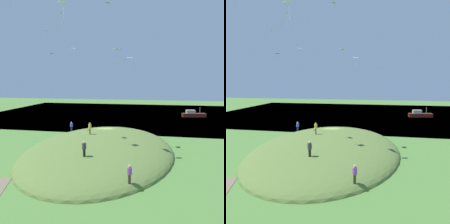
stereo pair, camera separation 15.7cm
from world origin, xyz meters
TOP-DOWN VIEW (x-y plane):
  - ground_plane at (0.00, 0.00)m, footprint 160.00×160.00m
  - lake_water at (-31.09, 0.00)m, footprint 54.95×80.00m
  - grass_hill at (7.38, 0.95)m, footprint 29.34×19.94m
  - boat_on_lake at (-28.07, 17.66)m, footprint 2.80×6.35m
  - person_watching_kites at (6.02, -0.97)m, footprint 0.58×0.58m
  - person_with_child at (-0.13, -6.09)m, footprint 0.67×0.67m
  - person_on_hilltop at (18.62, 6.36)m, footprint 0.56×0.56m
  - person_walking_path at (15.19, 1.06)m, footprint 0.64×0.64m
  - kite_0 at (-2.30, -6.21)m, footprint 0.93×0.83m
  - kite_1 at (-4.81, -12.60)m, footprint 0.74×0.69m
  - kite_2 at (-5.09, -11.69)m, footprint 1.36×1.36m
  - kite_4 at (11.57, -2.48)m, footprint 1.05×0.99m
  - kite_5 at (-3.68, -0.43)m, footprint 1.22×0.92m
  - kite_6 at (9.60, 5.19)m, footprint 0.61×0.77m
  - kite_7 at (9.63, 3.61)m, footprint 1.20×1.13m
  - kite_8 at (8.71, -3.99)m, footprint 0.94×0.89m
  - mooring_post at (-3.88, 5.79)m, footprint 0.14×0.14m

SIDE VIEW (x-z plane):
  - lake_water at x=-31.09m, z-range -0.40..0.00m
  - ground_plane at x=0.00m, z-range 0.00..0.00m
  - grass_hill at x=7.38m, z-range -2.11..2.11m
  - mooring_post at x=-3.88m, z-range 0.00..0.80m
  - boat_on_lake at x=-28.07m, z-range -0.63..1.99m
  - person_on_hilltop at x=18.62m, z-range 0.94..2.67m
  - person_with_child at x=-0.13m, z-range 1.22..2.86m
  - person_walking_path at x=15.19m, z-range 1.99..3.70m
  - person_watching_kites at x=6.02m, z-range 2.28..4.00m
  - kite_6 at x=9.60m, z-range 11.84..13.11m
  - kite_7 at x=9.63m, z-range 12.75..14.28m
  - kite_2 at x=-5.09m, z-range 14.00..15.61m
  - kite_0 at x=-2.30m, z-range 14.19..16.20m
  - kite_8 at x=8.71m, z-range 17.12..19.30m
  - kite_4 at x=11.57m, z-range 17.66..19.58m
  - kite_1 at x=-4.81m, z-range 18.13..19.74m
  - kite_5 at x=-3.68m, z-range 22.39..23.67m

